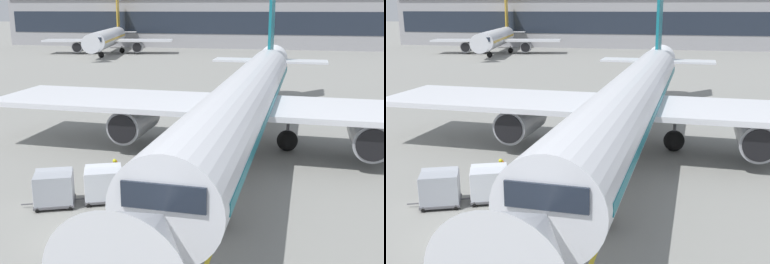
{
  "view_description": "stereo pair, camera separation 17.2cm",
  "coord_description": "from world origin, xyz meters",
  "views": [
    {
      "loc": [
        9.0,
        -17.56,
        9.94
      ],
      "look_at": [
        3.45,
        7.4,
        3.12
      ],
      "focal_mm": 43.73,
      "sensor_mm": 36.0,
      "label": 1
    },
    {
      "loc": [
        9.17,
        -17.52,
        9.94
      ],
      "look_at": [
        3.45,
        7.4,
        3.12
      ],
      "focal_mm": 43.73,
      "sensor_mm": 36.0,
      "label": 2
    }
  ],
  "objects": [
    {
      "name": "ground_crew_by_loader",
      "position": [
        1.45,
        5.51,
        1.0
      ],
      "size": [
        0.54,
        0.36,
        1.74
      ],
      "color": "#333847",
      "rests_on": "ground"
    },
    {
      "name": "parked_airplane",
      "position": [
        5.8,
        14.33,
        3.79
      ],
      "size": [
        36.85,
        47.0,
        15.75
      ],
      "color": "silver",
      "rests_on": "ground"
    },
    {
      "name": "safety_cone_engine_keepout",
      "position": [
        0.45,
        10.99,
        0.39
      ],
      "size": [
        0.71,
        0.71,
        0.8
      ],
      "color": "black",
      "rests_on": "ground"
    },
    {
      "name": "ground_crew_marshaller",
      "position": [
        1.06,
        4.48,
        1.0
      ],
      "size": [
        0.56,
        0.33,
        1.74
      ],
      "color": "#514C42",
      "rests_on": "ground"
    },
    {
      "name": "terminal_building",
      "position": [
        -14.49,
        106.91,
        6.28
      ],
      "size": [
        106.79,
        16.01,
        12.67
      ],
      "color": "#939399",
      "rests_on": "ground"
    },
    {
      "name": "distant_airplane",
      "position": [
        -32.09,
        81.54,
        3.36
      ],
      "size": [
        28.89,
        37.87,
        12.68
      ],
      "color": "silver",
      "rests_on": "ground"
    },
    {
      "name": "apron_guidance_line_lead_in",
      "position": [
        5.94,
        13.46,
        0.0
      ],
      "size": [
        0.2,
        110.0,
        0.01
      ],
      "color": "yellow",
      "rests_on": "ground"
    },
    {
      "name": "baggage_cart_lead",
      "position": [
        -0.57,
        3.97,
        1.0
      ],
      "size": [
        2.81,
        2.25,
        1.91
      ],
      "color": "#515156",
      "rests_on": "ground"
    },
    {
      "name": "ground_crew_by_carts",
      "position": [
        2.49,
        3.19,
        1.0
      ],
      "size": [
        0.36,
        0.54,
        1.74
      ],
      "color": "black",
      "rests_on": "ground"
    },
    {
      "name": "ground_crew_wingwalker",
      "position": [
        -0.64,
        5.77,
        1.0
      ],
      "size": [
        0.55,
        0.34,
        1.74
      ],
      "color": "#514C42",
      "rests_on": "ground"
    },
    {
      "name": "baggage_cart_second",
      "position": [
        -2.8,
        2.81,
        1.0
      ],
      "size": [
        2.81,
        2.25,
        1.91
      ],
      "color": "#515156",
      "rests_on": "ground"
    },
    {
      "name": "safety_cone_wingtip",
      "position": [
        0.24,
        8.67,
        0.32
      ],
      "size": [
        0.59,
        0.59,
        0.67
      ],
      "color": "black",
      "rests_on": "ground"
    },
    {
      "name": "ground_plane",
      "position": [
        0.0,
        0.0,
        0.0
      ],
      "size": [
        600.0,
        600.0,
        0.0
      ],
      "primitive_type": "plane",
      "color": "gray"
    },
    {
      "name": "safety_cone_nose_mark",
      "position": [
        -1.73,
        8.73,
        0.33
      ],
      "size": [
        0.6,
        0.6,
        0.68
      ],
      "color": "black",
      "rests_on": "ground"
    },
    {
      "name": "belt_loader",
      "position": [
        1.8,
        6.73,
        0.87
      ],
      "size": [
        5.2,
        3.74,
        3.06
      ],
      "color": "#A3A8B2",
      "rests_on": "ground"
    }
  ]
}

